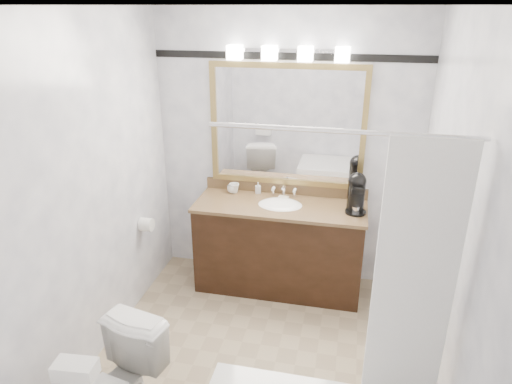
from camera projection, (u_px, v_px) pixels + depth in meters
room at (256, 210)px, 3.00m from camera, size 2.42×2.62×2.52m
vanity at (279, 245)px, 4.23m from camera, size 1.53×0.58×0.97m
mirror at (287, 126)px, 4.07m from camera, size 1.40×0.04×1.10m
vanity_light_bar at (288, 53)px, 3.78m from camera, size 1.02×0.14×0.12m
accent_stripe at (289, 56)px, 3.85m from camera, size 2.40×0.01×0.06m
tp_roll at (146, 224)px, 4.04m from camera, size 0.11×0.12×0.12m
tissue_box at (75, 370)px, 2.30m from camera, size 0.22×0.13×0.09m
coffee_maker at (356, 192)px, 3.89m from camera, size 0.18×0.23×0.35m
cup_left at (232, 189)px, 4.32m from camera, size 0.11×0.11×0.07m
cup_right at (234, 188)px, 4.32m from camera, size 0.13×0.13×0.09m
soap_bottle_a at (258, 188)px, 4.30m from camera, size 0.06×0.06×0.11m
soap_bar at (283, 198)px, 4.17m from camera, size 0.10×0.07×0.03m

